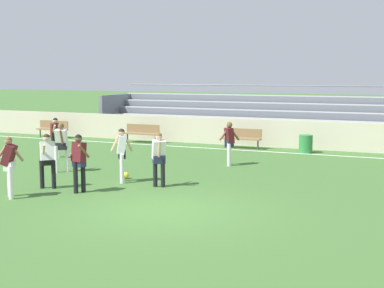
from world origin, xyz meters
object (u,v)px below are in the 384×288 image
bench_centre_sideline (53,127)px  player_dark_trailing_run (229,140)px  player_dark_dropping_back (9,161)px  player_white_pressing_high (47,156)px  bleacher_stand (317,118)px  trash_bin (306,144)px  player_white_deep_cover (122,150)px  player_white_on_ball (159,155)px  player_dark_wide_left (79,158)px  player_dark_wide_right (56,134)px  bench_near_wall_gap (242,136)px  bench_near_bin (142,132)px  player_white_challenging (61,143)px  soccer_ball (126,175)px

bench_centre_sideline → player_dark_trailing_run: bearing=-21.6°
bench_centre_sideline → player_dark_dropping_back: bearing=-56.7°
bench_centre_sideline → player_white_pressing_high: (8.01, -10.56, 0.42)m
bleacher_stand → trash_bin: 3.97m
player_white_deep_cover → bleacher_stand: bearing=73.7°
bench_centre_sideline → trash_bin: size_ratio=2.31×
player_dark_trailing_run → player_white_pressing_high: player_white_pressing_high is taller
player_white_on_ball → player_dark_wide_left: (-1.72, -1.61, 0.03)m
player_dark_trailing_run → player_dark_wide_right: 7.17m
bench_near_wall_gap → player_dark_trailing_run: (1.02, -4.57, 0.41)m
bleacher_stand → player_dark_wide_left: (-4.01, -14.29, -0.19)m
trash_bin → player_dark_wide_right: size_ratio=0.48×
bench_centre_sideline → player_white_pressing_high: bearing=-52.8°
bench_near_bin → player_dark_dropping_back: bearing=-78.3°
player_dark_trailing_run → player_white_challenging: size_ratio=0.95×
player_white_challenging → player_white_on_ball: bearing=-11.8°
bench_near_wall_gap → trash_bin: size_ratio=2.31×
bench_near_wall_gap → player_white_challenging: 9.04m
bench_near_wall_gap → player_dark_wide_right: player_dark_wide_right is taller
bleacher_stand → bench_near_bin: 8.66m
player_white_on_ball → player_white_deep_cover: 1.39m
bleacher_stand → player_white_pressing_high: 15.11m
bench_near_wall_gap → player_dark_trailing_run: 4.70m
player_dark_wide_left → player_white_challenging: bearing=134.9°
player_white_deep_cover → player_dark_trailing_run: player_white_deep_cover is taller
bench_near_wall_gap → player_white_on_ball: 9.07m
player_dark_dropping_back → soccer_ball: (1.52, 3.59, -0.90)m
player_dark_trailing_run → player_dark_dropping_back: player_dark_dropping_back is taller
trash_bin → bench_near_bin: bearing=178.2°
player_white_on_ball → player_dark_wide_left: player_dark_wide_left is taller
trash_bin → player_dark_trailing_run: (-1.94, -4.31, 0.57)m
bench_near_bin → player_dark_wide_right: 5.62m
bench_near_wall_gap → player_dark_wide_right: 8.23m
player_dark_dropping_back → bench_near_bin: bearing=101.7°
player_dark_trailing_run → bench_near_wall_gap: bearing=102.6°
player_dark_dropping_back → player_dark_wide_left: size_ratio=1.01×
player_dark_wide_left → bleacher_stand: bearing=74.3°
soccer_ball → player_white_pressing_high: bearing=-121.8°
player_dark_dropping_back → player_dark_wide_left: player_dark_dropping_back is taller
player_white_deep_cover → player_white_challenging: bearing=165.9°
bleacher_stand → soccer_ball: (-3.85, -11.99, -1.08)m
bench_near_wall_gap → player_white_on_ball: (0.39, -9.06, 0.43)m
bench_near_bin → player_white_deep_cover: 9.83m
bench_near_bin → player_dark_wide_left: (3.83, -10.67, 0.45)m
player_white_deep_cover → player_dark_wide_left: bearing=-100.9°
player_dark_trailing_run → soccer_ball: (-2.19, -3.80, -0.85)m
bench_near_bin → soccer_ball: size_ratio=8.18×
player_dark_trailing_run → player_white_challenging: bearing=-143.2°
player_dark_dropping_back → player_dark_trailing_run: bearing=63.4°
player_white_challenging → player_white_pressing_high: 2.70m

